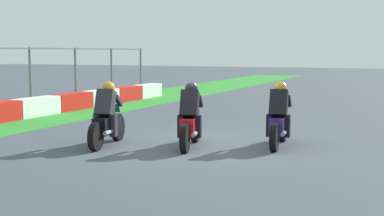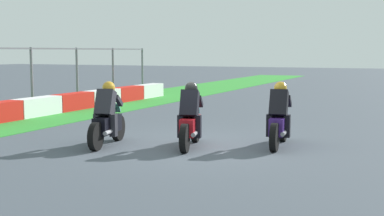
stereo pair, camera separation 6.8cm
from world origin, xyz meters
The scene contains 4 objects.
ground_plane centered at (0.00, 0.00, 0.00)m, with size 120.00×120.00×0.00m, color #444B55.
rider_lane_a centered at (0.75, -1.78, 0.62)m, with size 2.04×0.57×1.51m.
rider_lane_b centered at (-0.19, 0.07, 0.62)m, with size 2.01×0.68×1.51m.
rider_lane_c centered at (-0.79, 1.95, 0.62)m, with size 2.03×0.63×1.51m.
Camera 1 is at (-11.15, -4.80, 2.22)m, focal length 48.98 mm.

